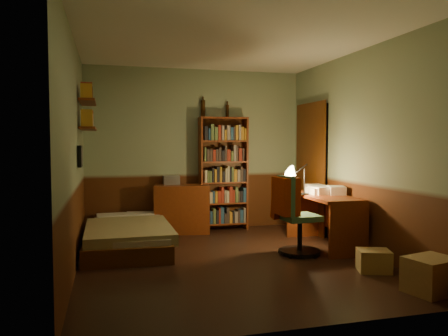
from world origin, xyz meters
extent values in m
cube|color=black|center=(0.00, 0.00, -0.01)|extent=(3.50, 4.00, 0.02)
cube|color=silver|center=(0.00, 0.00, 2.61)|extent=(3.50, 4.00, 0.02)
cube|color=gray|center=(0.00, 2.01, 1.30)|extent=(3.50, 0.02, 2.60)
cube|color=gray|center=(-1.76, 0.00, 1.30)|extent=(0.02, 4.00, 2.60)
cube|color=gray|center=(1.76, 0.00, 1.30)|extent=(0.02, 4.00, 2.60)
cube|color=gray|center=(0.00, -2.01, 1.30)|extent=(3.50, 0.02, 2.60)
cube|color=black|center=(1.72, 1.30, 1.00)|extent=(0.06, 0.90, 2.00)
cube|color=#442109|center=(1.69, 1.30, 1.00)|extent=(0.02, 0.98, 2.08)
cube|color=olive|center=(-1.15, 0.97, 0.29)|extent=(1.11, 1.96, 0.57)
cube|color=#632810|center=(-0.28, 1.76, 0.38)|extent=(0.91, 0.57, 0.76)
cube|color=#B2B2B7|center=(-0.42, 1.89, 0.82)|extent=(0.26, 0.20, 0.14)
cube|color=#632810|center=(0.42, 1.85, 0.91)|extent=(0.79, 0.26, 1.83)
cylinder|color=black|center=(0.11, 1.96, 1.96)|extent=(0.08, 0.08, 0.27)
cylinder|color=black|center=(0.51, 1.96, 1.93)|extent=(0.07, 0.07, 0.21)
cube|color=#632810|center=(1.44, 0.37, 0.35)|extent=(0.59, 1.34, 0.71)
cube|color=silver|center=(1.62, 0.36, 0.77)|extent=(0.28, 0.34, 0.11)
cone|color=black|center=(1.19, 0.45, 1.02)|extent=(0.19, 0.19, 0.62)
cube|color=#3A6443|center=(0.95, 0.06, 0.45)|extent=(0.47, 0.42, 0.89)
cube|color=#A02B00|center=(0.72, -0.13, 1.12)|extent=(0.32, 0.44, 0.47)
cube|color=#632810|center=(-1.64, 1.10, 1.60)|extent=(0.20, 0.90, 0.03)
cube|color=#632810|center=(-1.64, 1.10, 1.95)|extent=(0.20, 0.90, 0.03)
cube|color=black|center=(-1.72, 0.60, 1.25)|extent=(0.04, 0.32, 0.26)
cube|color=olive|center=(1.53, -1.58, 0.17)|extent=(0.51, 0.45, 0.33)
cube|color=olive|center=(1.41, -0.84, 0.12)|extent=(0.41, 0.38, 0.24)
camera|label=1|loc=(-1.40, -4.98, 1.41)|focal=35.00mm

